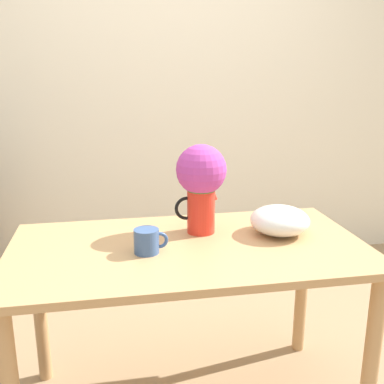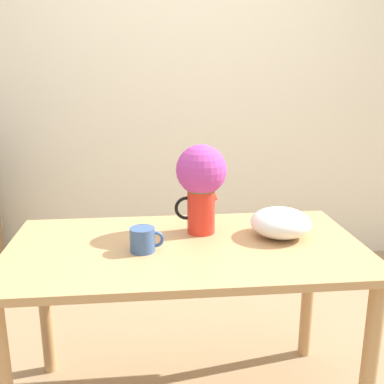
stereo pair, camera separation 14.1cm
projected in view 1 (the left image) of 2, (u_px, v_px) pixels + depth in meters
wall_back at (164, 86)px, 3.13m from camera, size 8.00×0.05×2.60m
table at (189, 271)px, 1.78m from camera, size 1.39×0.74×0.75m
flower_vase at (201, 179)px, 1.84m from camera, size 0.22×0.21×0.37m
coffee_mug at (147, 241)px, 1.67m from camera, size 0.13×0.09×0.09m
white_bowl at (280, 220)px, 1.86m from camera, size 0.25×0.25×0.12m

